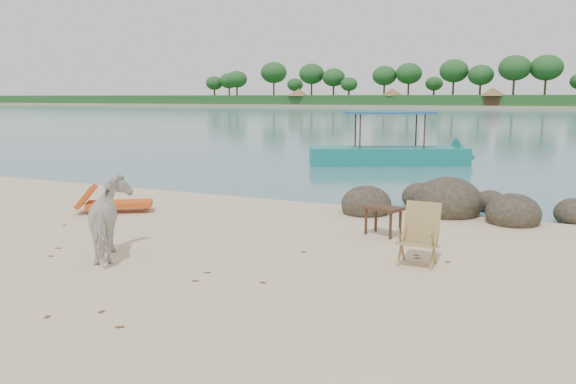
# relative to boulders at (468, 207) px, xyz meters

# --- Properties ---
(water) EXTENTS (400.00, 400.00, 0.00)m
(water) POSITION_rel_boulders_xyz_m (-3.17, 83.97, -0.21)
(water) COLOR #3D717B
(water) RESTS_ON ground
(far_shore) EXTENTS (420.00, 90.00, 1.40)m
(far_shore) POSITION_rel_boulders_xyz_m (-3.17, 163.97, -0.21)
(far_shore) COLOR tan
(far_shore) RESTS_ON ground
(far_scenery) EXTENTS (420.00, 18.00, 9.50)m
(far_scenery) POSITION_rel_boulders_xyz_m (-3.14, 130.67, 2.93)
(far_scenery) COLOR #1E4C1E
(far_scenery) RESTS_ON ground
(boulders) EXTENTS (6.44, 2.93, 1.13)m
(boulders) POSITION_rel_boulders_xyz_m (0.00, 0.00, 0.00)
(boulders) COLOR #2F281F
(boulders) RESTS_ON ground
(cow) EXTENTS (1.53, 1.63, 1.30)m
(cow) POSITION_rel_boulders_xyz_m (-4.89, -5.86, 0.44)
(cow) COLOR silver
(cow) RESTS_ON ground
(side_table) EXTENTS (0.79, 0.64, 0.55)m
(side_table) POSITION_rel_boulders_xyz_m (-1.23, -2.57, 0.07)
(side_table) COLOR #322314
(side_table) RESTS_ON ground
(lounge_chair) EXTENTS (1.85, 1.53, 0.54)m
(lounge_chair) POSITION_rel_boulders_xyz_m (-7.32, -2.93, 0.06)
(lounge_chair) COLOR #CB4617
(lounge_chair) RESTS_ON ground
(deck_chair) EXTENTS (0.64, 0.70, 0.96)m
(deck_chair) POSITION_rel_boulders_xyz_m (-0.23, -4.22, 0.27)
(deck_chair) COLOR #A08B50
(deck_chair) RESTS_ON ground
(boat_near) EXTENTS (7.02, 4.46, 3.41)m
(boat_near) POSITION_rel_boulders_xyz_m (-4.26, 9.34, 1.50)
(boat_near) COLOR #167D74
(boat_near) RESTS_ON water
(dead_leaves) EXTENTS (7.72, 6.95, 0.00)m
(dead_leaves) POSITION_rel_boulders_xyz_m (-3.63, -5.88, -0.21)
(dead_leaves) COLOR brown
(dead_leaves) RESTS_ON ground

